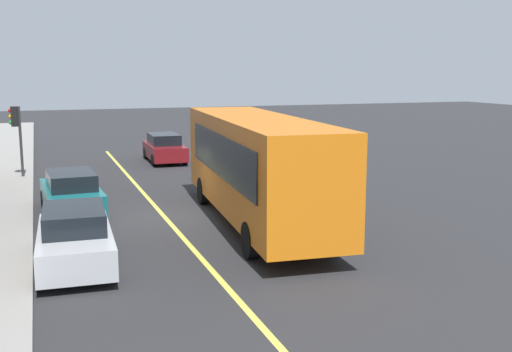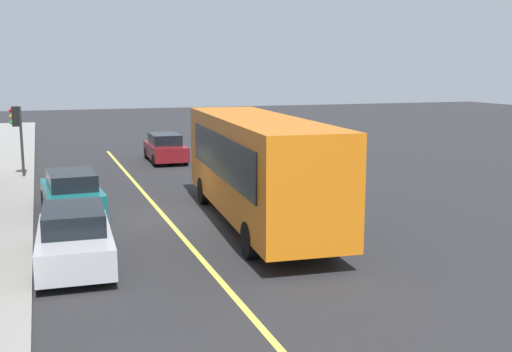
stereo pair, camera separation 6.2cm
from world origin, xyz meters
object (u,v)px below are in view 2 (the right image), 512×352
(traffic_light, at_px, (17,125))
(car_maroon, at_px, (165,148))
(bus, at_px, (256,164))
(car_teal, at_px, (72,193))
(car_silver, at_px, (74,238))

(traffic_light, xyz_separation_m, car_maroon, (3.31, -7.40, -1.79))
(bus, relative_size, car_maroon, 2.60)
(bus, height_order, car_teal, bus)
(bus, height_order, car_maroon, bus)
(traffic_light, bearing_deg, car_teal, -166.59)
(bus, height_order, car_silver, bus)
(bus, xyz_separation_m, traffic_light, (11.38, 7.51, 0.55))
(car_teal, bearing_deg, bus, -121.47)
(car_silver, bearing_deg, car_teal, -2.32)
(car_teal, bearing_deg, car_maroon, -26.09)
(traffic_light, distance_m, car_maroon, 8.30)
(traffic_light, relative_size, car_teal, 0.73)
(car_maroon, bearing_deg, traffic_light, 114.07)
(car_maroon, bearing_deg, bus, -179.59)
(car_silver, relative_size, car_maroon, 1.01)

